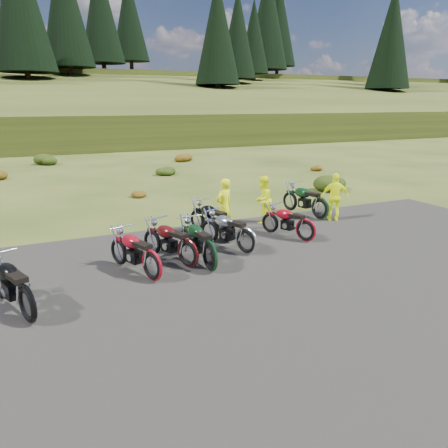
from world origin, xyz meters
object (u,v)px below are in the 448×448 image
motorcycle_0 (30,324)px  motorcycle_7 (319,220)px  person_middle (224,207)px  motorcycle_3 (246,255)px

motorcycle_0 → motorcycle_7: (9.44, 3.87, 0.00)m
motorcycle_7 → person_middle: (-3.74, -0.13, 0.86)m
motorcycle_0 → person_middle: person_middle is taller
motorcycle_7 → person_middle: person_middle is taller
motorcycle_0 → person_middle: 6.87m
motorcycle_3 → motorcycle_7: (4.01, 2.16, 0.00)m
motorcycle_0 → motorcycle_3: 5.69m
motorcycle_0 → motorcycle_3: size_ratio=1.03×
motorcycle_3 → motorcycle_7: size_ratio=0.94×
motorcycle_3 → person_middle: (0.27, 2.03, 0.86)m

